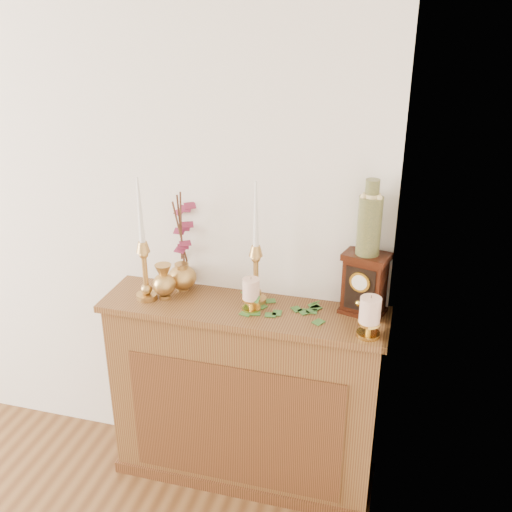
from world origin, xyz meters
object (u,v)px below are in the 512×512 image
(mantel_clock, at_px, (364,284))
(bud_vase, at_px, (164,282))
(ginger_jar, at_px, (184,243))
(candlestick_left, at_px, (144,261))
(ceramic_vase, at_px, (370,221))
(candlestick_center, at_px, (256,265))

(mantel_clock, bearing_deg, bud_vase, -158.12)
(bud_vase, relative_size, ginger_jar, 0.34)
(candlestick_left, xyz_separation_m, ceramic_vase, (0.93, 0.13, 0.23))
(candlestick_center, distance_m, ceramic_vase, 0.51)
(candlestick_center, distance_m, bud_vase, 0.41)
(ginger_jar, bearing_deg, mantel_clock, -2.40)
(candlestick_left, bearing_deg, ceramic_vase, 7.68)
(candlestick_left, bearing_deg, ginger_jar, 51.85)
(ginger_jar, bearing_deg, ceramic_vase, -2.23)
(bud_vase, distance_m, mantel_clock, 0.86)
(candlestick_left, bearing_deg, bud_vase, 14.95)
(ginger_jar, height_order, ceramic_vase, ceramic_vase)
(ginger_jar, distance_m, ceramic_vase, 0.83)
(candlestick_center, relative_size, mantel_clock, 2.03)
(candlestick_left, height_order, ginger_jar, candlestick_left)
(mantel_clock, height_order, ceramic_vase, ceramic_vase)
(candlestick_left, distance_m, candlestick_center, 0.48)
(candlestick_center, height_order, mantel_clock, candlestick_center)
(ginger_jar, height_order, mantel_clock, ginger_jar)
(candlestick_left, xyz_separation_m, bud_vase, (0.08, 0.02, -0.10))
(bud_vase, bearing_deg, ceramic_vase, 7.02)
(bud_vase, height_order, ginger_jar, ginger_jar)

